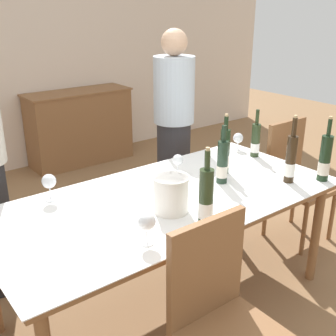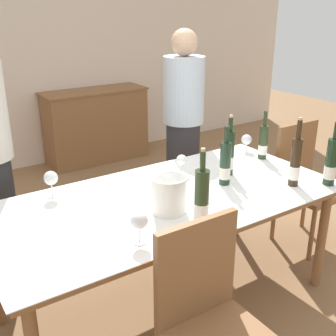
{
  "view_description": "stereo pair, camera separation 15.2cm",
  "coord_description": "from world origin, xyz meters",
  "px_view_note": "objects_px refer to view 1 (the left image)",
  "views": [
    {
      "loc": [
        -1.36,
        -1.76,
        1.8
      ],
      "look_at": [
        0.0,
        0.0,
        0.93
      ],
      "focal_mm": 45.0,
      "sensor_mm": 36.0,
      "label": 1
    },
    {
      "loc": [
        -1.23,
        -1.84,
        1.8
      ],
      "look_at": [
        0.0,
        0.0,
        0.93
      ],
      "focal_mm": 45.0,
      "sensor_mm": 36.0,
      "label": 2
    }
  ],
  "objects_px": {
    "wine_bottle_5": "(206,199)",
    "chair_right_end": "(293,174)",
    "wine_bottle_2": "(256,141)",
    "wine_glass_2": "(147,222)",
    "sideboard_cabinet": "(80,127)",
    "person_guest_left": "(174,131)",
    "wine_glass_0": "(178,161)",
    "wine_bottle_0": "(225,152)",
    "dining_table": "(168,206)",
    "ice_bucket": "(171,193)",
    "wine_bottle_3": "(222,163)",
    "chair_near_front": "(221,312)",
    "wine_glass_1": "(238,138)",
    "wine_bottle_1": "(325,159)",
    "wine_bottle_4": "(291,159)",
    "wine_glass_3": "(49,182)"
  },
  "relations": [
    {
      "from": "wine_bottle_5",
      "to": "chair_right_end",
      "type": "height_order",
      "value": "wine_bottle_5"
    },
    {
      "from": "wine_bottle_2",
      "to": "wine_glass_2",
      "type": "xyz_separation_m",
      "value": [
        -1.32,
        -0.51,
        -0.0
      ]
    },
    {
      "from": "sideboard_cabinet",
      "to": "person_guest_left",
      "type": "relative_size",
      "value": 0.75
    },
    {
      "from": "sideboard_cabinet",
      "to": "wine_bottle_5",
      "type": "height_order",
      "value": "wine_bottle_5"
    },
    {
      "from": "wine_glass_0",
      "to": "chair_right_end",
      "type": "height_order",
      "value": "chair_right_end"
    },
    {
      "from": "wine_bottle_0",
      "to": "wine_bottle_5",
      "type": "distance_m",
      "value": 0.73
    },
    {
      "from": "wine_glass_2",
      "to": "sideboard_cabinet",
      "type": "bearing_deg",
      "value": 69.22
    },
    {
      "from": "sideboard_cabinet",
      "to": "dining_table",
      "type": "bearing_deg",
      "value": -105.83
    },
    {
      "from": "ice_bucket",
      "to": "wine_bottle_0",
      "type": "height_order",
      "value": "wine_bottle_0"
    },
    {
      "from": "wine_bottle_3",
      "to": "chair_near_front",
      "type": "relative_size",
      "value": 0.39
    },
    {
      "from": "wine_bottle_3",
      "to": "dining_table",
      "type": "bearing_deg",
      "value": 174.82
    },
    {
      "from": "sideboard_cabinet",
      "to": "wine_bottle_0",
      "type": "bearing_deg",
      "value": -95.3
    },
    {
      "from": "wine_glass_1",
      "to": "wine_glass_2",
      "type": "height_order",
      "value": "wine_glass_2"
    },
    {
      "from": "wine_bottle_2",
      "to": "person_guest_left",
      "type": "height_order",
      "value": "person_guest_left"
    },
    {
      "from": "ice_bucket",
      "to": "wine_glass_1",
      "type": "bearing_deg",
      "value": 25.74
    },
    {
      "from": "wine_glass_1",
      "to": "dining_table",
      "type": "bearing_deg",
      "value": -159.77
    },
    {
      "from": "wine_glass_1",
      "to": "chair_near_front",
      "type": "relative_size",
      "value": 0.14
    },
    {
      "from": "chair_near_front",
      "to": "person_guest_left",
      "type": "height_order",
      "value": "person_guest_left"
    },
    {
      "from": "sideboard_cabinet",
      "to": "wine_bottle_1",
      "type": "relative_size",
      "value": 2.95
    },
    {
      "from": "wine_bottle_2",
      "to": "wine_bottle_3",
      "type": "distance_m",
      "value": 0.57
    },
    {
      "from": "dining_table",
      "to": "wine_bottle_5",
      "type": "xyz_separation_m",
      "value": [
        -0.05,
        -0.37,
        0.2
      ]
    },
    {
      "from": "ice_bucket",
      "to": "wine_bottle_2",
      "type": "xyz_separation_m",
      "value": [
        1.03,
        0.32,
        0.01
      ]
    },
    {
      "from": "wine_bottle_2",
      "to": "person_guest_left",
      "type": "bearing_deg",
      "value": 106.16
    },
    {
      "from": "wine_bottle_2",
      "to": "wine_bottle_4",
      "type": "bearing_deg",
      "value": -113.25
    },
    {
      "from": "wine_bottle_3",
      "to": "wine_glass_3",
      "type": "bearing_deg",
      "value": 156.66
    },
    {
      "from": "ice_bucket",
      "to": "wine_glass_2",
      "type": "height_order",
      "value": "ice_bucket"
    },
    {
      "from": "dining_table",
      "to": "wine_glass_1",
      "type": "xyz_separation_m",
      "value": [
        0.95,
        0.35,
        0.15
      ]
    },
    {
      "from": "ice_bucket",
      "to": "wine_glass_0",
      "type": "xyz_separation_m",
      "value": [
        0.37,
        0.4,
        -0.01
      ]
    },
    {
      "from": "chair_right_end",
      "to": "wine_bottle_5",
      "type": "bearing_deg",
      "value": -161.42
    },
    {
      "from": "wine_glass_2",
      "to": "wine_bottle_2",
      "type": "bearing_deg",
      "value": 21.18
    },
    {
      "from": "wine_glass_1",
      "to": "chair_near_front",
      "type": "bearing_deg",
      "value": -138.46
    },
    {
      "from": "wine_bottle_1",
      "to": "person_guest_left",
      "type": "bearing_deg",
      "value": 99.01
    },
    {
      "from": "sideboard_cabinet",
      "to": "wine_bottle_3",
      "type": "bearing_deg",
      "value": -97.69
    },
    {
      "from": "wine_glass_0",
      "to": "person_guest_left",
      "type": "xyz_separation_m",
      "value": [
        0.46,
        0.62,
        -0.03
      ]
    },
    {
      "from": "wine_bottle_0",
      "to": "wine_glass_3",
      "type": "relative_size",
      "value": 2.52
    },
    {
      "from": "wine_bottle_2",
      "to": "wine_glass_1",
      "type": "bearing_deg",
      "value": 85.86
    },
    {
      "from": "ice_bucket",
      "to": "chair_near_front",
      "type": "xyz_separation_m",
      "value": [
        -0.17,
        -0.57,
        -0.31
      ]
    },
    {
      "from": "wine_bottle_5",
      "to": "person_guest_left",
      "type": "xyz_separation_m",
      "value": [
        0.78,
        1.24,
        -0.08
      ]
    },
    {
      "from": "sideboard_cabinet",
      "to": "wine_glass_2",
      "type": "xyz_separation_m",
      "value": [
        -1.16,
        -3.06,
        0.43
      ]
    },
    {
      "from": "wine_bottle_1",
      "to": "wine_glass_0",
      "type": "bearing_deg",
      "value": 135.77
    },
    {
      "from": "ice_bucket",
      "to": "person_guest_left",
      "type": "bearing_deg",
      "value": 50.97
    },
    {
      "from": "person_guest_left",
      "to": "sideboard_cabinet",
      "type": "bearing_deg",
      "value": 88.8
    },
    {
      "from": "chair_right_end",
      "to": "sideboard_cabinet",
      "type": "bearing_deg",
      "value": 102.18
    },
    {
      "from": "ice_bucket",
      "to": "wine_glass_1",
      "type": "height_order",
      "value": "ice_bucket"
    },
    {
      "from": "wine_glass_1",
      "to": "wine_glass_3",
      "type": "xyz_separation_m",
      "value": [
        -1.5,
        0.03,
        0.02
      ]
    },
    {
      "from": "sideboard_cabinet",
      "to": "wine_glass_1",
      "type": "distance_m",
      "value": 2.4
    },
    {
      "from": "wine_bottle_2",
      "to": "wine_glass_0",
      "type": "distance_m",
      "value": 0.67
    },
    {
      "from": "wine_glass_2",
      "to": "chair_right_end",
      "type": "bearing_deg",
      "value": 14.22
    },
    {
      "from": "wine_bottle_3",
      "to": "wine_glass_2",
      "type": "distance_m",
      "value": 0.85
    },
    {
      "from": "wine_bottle_5",
      "to": "wine_bottle_4",
      "type": "bearing_deg",
      "value": 6.34
    }
  ]
}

